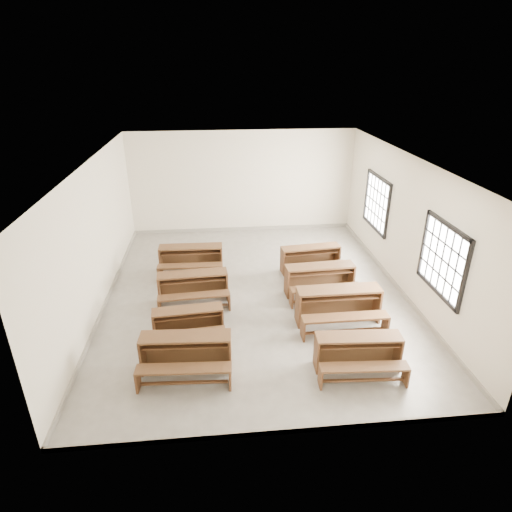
{
  "coord_description": "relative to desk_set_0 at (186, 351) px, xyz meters",
  "views": [
    {
      "loc": [
        -0.89,
        -8.88,
        5.12
      ],
      "look_at": [
        0.0,
        0.0,
        1.0
      ],
      "focal_mm": 30.0,
      "sensor_mm": 36.0,
      "label": 1
    }
  ],
  "objects": [
    {
      "name": "room",
      "position": [
        1.6,
        2.64,
        1.72
      ],
      "size": [
        8.5,
        8.5,
        3.2
      ],
      "color": "gray",
      "rests_on": "ground"
    },
    {
      "name": "desk_set_2",
      "position": [
        0.05,
        2.44,
        -0.0
      ],
      "size": [
        1.64,
        0.93,
        0.71
      ],
      "rotation": [
        0.0,
        0.0,
        0.07
      ],
      "color": "brown",
      "rests_on": "ground"
    },
    {
      "name": "desk_set_6",
      "position": [
        3.02,
        2.5,
        0.01
      ],
      "size": [
        1.67,
        0.93,
        0.73
      ],
      "rotation": [
        0.0,
        0.0,
        0.05
      ],
      "color": "brown",
      "rests_on": "ground"
    },
    {
      "name": "desk_set_1",
      "position": [
        -0.01,
        1.04,
        -0.05
      ],
      "size": [
        1.45,
        0.84,
        0.63
      ],
      "rotation": [
        0.0,
        0.0,
        0.09
      ],
      "color": "brown",
      "rests_on": "ground"
    },
    {
      "name": "desk_set_4",
      "position": [
        3.06,
        -0.26,
        -0.02
      ],
      "size": [
        1.56,
        0.88,
        0.68
      ],
      "rotation": [
        0.0,
        0.0,
        -0.06
      ],
      "color": "brown",
      "rests_on": "ground"
    },
    {
      "name": "desk_set_3",
      "position": [
        -0.06,
        3.95,
        0.01
      ],
      "size": [
        1.65,
        0.88,
        0.73
      ],
      "rotation": [
        0.0,
        0.0,
        -0.02
      ],
      "color": "brown",
      "rests_on": "ground"
    },
    {
      "name": "desk_set_0",
      "position": [
        0.0,
        0.0,
        0.0
      ],
      "size": [
        1.65,
        0.92,
        0.72
      ],
      "rotation": [
        0.0,
        0.0,
        -0.06
      ],
      "color": "brown",
      "rests_on": "ground"
    },
    {
      "name": "desk_set_7",
      "position": [
        3.06,
        3.69,
        -0.02
      ],
      "size": [
        1.62,
        0.96,
        0.69
      ],
      "rotation": [
        0.0,
        0.0,
        0.11
      ],
      "color": "brown",
      "rests_on": "ground"
    },
    {
      "name": "desk_set_5",
      "position": [
        3.12,
        1.25,
        0.04
      ],
      "size": [
        1.77,
        0.93,
        0.79
      ],
      "rotation": [
        0.0,
        0.0,
        0.01
      ],
      "color": "brown",
      "rests_on": "ground"
    }
  ]
}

